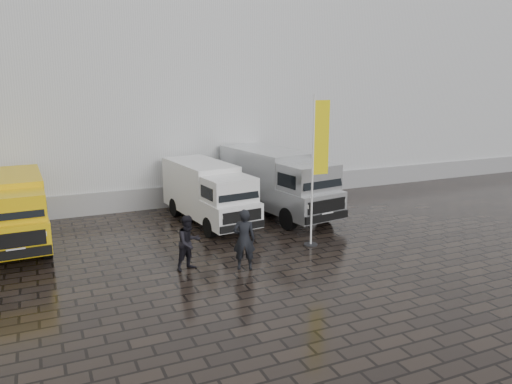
% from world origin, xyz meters
% --- Properties ---
extents(ground, '(120.00, 120.00, 0.00)m').
position_xyz_m(ground, '(0.00, 0.00, 0.00)').
color(ground, black).
rests_on(ground, ground).
extents(exhibition_hall, '(44.00, 16.00, 12.00)m').
position_xyz_m(exhibition_hall, '(2.00, 16.00, 6.00)').
color(exhibition_hall, silver).
rests_on(exhibition_hall, ground).
extents(hall_plinth, '(44.00, 0.15, 1.00)m').
position_xyz_m(hall_plinth, '(2.00, 7.95, 0.50)').
color(hall_plinth, gray).
rests_on(hall_plinth, ground).
extents(van_yellow, '(2.34, 5.60, 2.55)m').
position_xyz_m(van_yellow, '(-9.09, 4.58, 1.27)').
color(van_yellow, '#E5B50C').
rests_on(van_yellow, ground).
extents(van_white, '(2.56, 5.91, 2.48)m').
position_xyz_m(van_white, '(-1.68, 4.70, 1.24)').
color(van_white, white).
rests_on(van_white, ground).
extents(van_silver, '(3.19, 6.81, 2.84)m').
position_xyz_m(van_silver, '(1.54, 4.70, 1.42)').
color(van_silver, '#BBBEC0').
rests_on(van_silver, ground).
extents(flagpole, '(0.88, 0.50, 5.45)m').
position_xyz_m(flagpole, '(0.98, 0.45, 3.08)').
color(flagpole, black).
rests_on(flagpole, ground).
extents(wheelie_bin, '(0.56, 0.56, 0.93)m').
position_xyz_m(wheelie_bin, '(6.05, 7.59, 0.47)').
color(wheelie_bin, black).
rests_on(wheelie_bin, ground).
extents(person_front, '(0.84, 0.69, 1.98)m').
position_xyz_m(person_front, '(-2.34, -0.73, 0.99)').
color(person_front, black).
rests_on(person_front, ground).
extents(person_tent, '(1.05, 0.93, 1.79)m').
position_xyz_m(person_tent, '(-3.96, -0.06, 0.89)').
color(person_tent, black).
rests_on(person_tent, ground).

